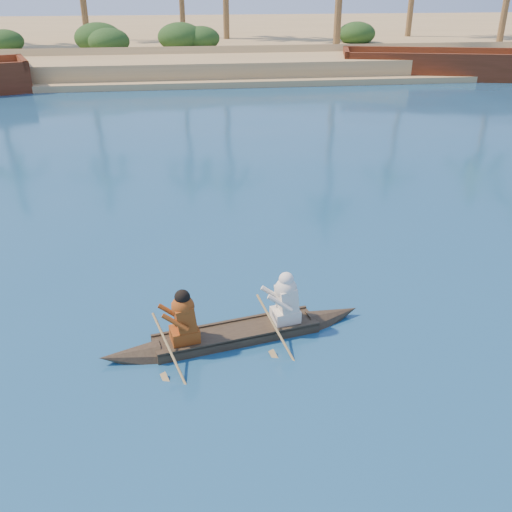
{
  "coord_description": "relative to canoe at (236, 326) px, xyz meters",
  "views": [
    {
      "loc": [
        6.86,
        -12.7,
        5.96
      ],
      "look_at": [
        8.22,
        -2.68,
        1.0
      ],
      "focal_mm": 40.0,
      "sensor_mm": 36.0,
      "label": 1
    }
  ],
  "objects": [
    {
      "name": "barge_right",
      "position": [
        16.12,
        28.5,
        0.44
      ],
      "size": [
        12.59,
        6.8,
        2.0
      ],
      "rotation": [
        0.0,
        0.0,
        -0.25
      ],
      "color": "#612614",
      "rests_on": "ground"
    },
    {
      "name": "shrub_cluster",
      "position": [
        -7.68,
        35.5,
        0.94
      ],
      "size": [
        100.0,
        6.0,
        2.4
      ],
      "primitive_type": null,
      "color": "#173513",
      "rests_on": "ground"
    },
    {
      "name": "canoe",
      "position": [
        0.0,
        0.0,
        0.0
      ],
      "size": [
        4.97,
        1.65,
        1.36
      ],
      "rotation": [
        0.0,
        0.0,
        0.21
      ],
      "color": "#3D3221",
      "rests_on": "ground"
    },
    {
      "name": "sandy_embankment",
      "position": [
        -7.68,
        50.89,
        0.27
      ],
      "size": [
        150.0,
        51.0,
        1.5
      ],
      "color": "tan",
      "rests_on": "ground"
    }
  ]
}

